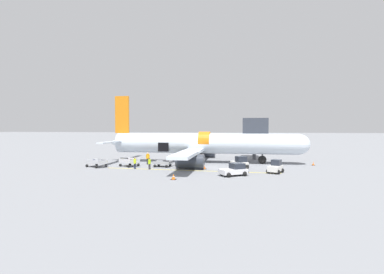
% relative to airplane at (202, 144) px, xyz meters
% --- Properties ---
extents(ground_plane, '(500.00, 500.00, 0.00)m').
position_rel_airplane_xyz_m(ground_plane, '(1.24, -5.69, -2.89)').
color(ground_plane, slate).
extents(apron_marking_line, '(23.04, 1.22, 0.01)m').
position_rel_airplane_xyz_m(apron_marking_line, '(-0.41, -8.75, -2.88)').
color(apron_marking_line, yellow).
rests_on(apron_marking_line, ground_plane).
extents(jet_bridge_stub, '(4.02, 9.48, 7.09)m').
position_rel_airplane_xyz_m(jet_bridge_stub, '(8.38, 5.38, 2.30)').
color(jet_bridge_stub, '#4C4C51').
rests_on(jet_bridge_stub, ground_plane).
extents(airplane, '(32.07, 29.54, 10.74)m').
position_rel_airplane_xyz_m(airplane, '(0.00, 0.00, 0.00)').
color(airplane, silver).
rests_on(airplane, ground_plane).
extents(baggage_tug_lead, '(2.63, 2.94, 1.71)m').
position_rel_airplane_xyz_m(baggage_tug_lead, '(6.07, -5.87, -2.17)').
color(baggage_tug_lead, silver).
rests_on(baggage_tug_lead, ground_plane).
extents(baggage_tug_mid, '(3.58, 3.13, 1.46)m').
position_rel_airplane_xyz_m(baggage_tug_mid, '(5.51, -11.91, -2.24)').
color(baggage_tug_mid, silver).
rests_on(baggage_tug_mid, ground_plane).
extents(baggage_tug_rear, '(2.28, 2.70, 1.63)m').
position_rel_airplane_xyz_m(baggage_tug_rear, '(10.46, -8.96, -2.22)').
color(baggage_tug_rear, silver).
rests_on(baggage_tug_rear, ground_plane).
extents(baggage_cart_loading, '(3.43, 2.11, 0.91)m').
position_rel_airplane_xyz_m(baggage_cart_loading, '(-4.63, -5.90, -2.46)').
color(baggage_cart_loading, '#999BA0').
rests_on(baggage_cart_loading, ground_plane).
extents(baggage_cart_queued, '(3.52, 2.82, 1.15)m').
position_rel_airplane_xyz_m(baggage_cart_queued, '(-9.49, -6.32, -2.31)').
color(baggage_cart_queued, silver).
rests_on(baggage_cart_queued, ground_plane).
extents(baggage_cart_empty, '(3.96, 2.84, 1.09)m').
position_rel_airplane_xyz_m(baggage_cart_empty, '(-13.73, -7.81, -2.31)').
color(baggage_cart_empty, '#B7BABF').
rests_on(baggage_cart_empty, ground_plane).
extents(ground_crew_loader_a, '(0.43, 0.62, 1.79)m').
position_rel_airplane_xyz_m(ground_crew_loader_a, '(-0.56, -5.21, -1.94)').
color(ground_crew_loader_a, '#2D2D33').
rests_on(ground_crew_loader_a, ground_plane).
extents(ground_crew_loader_b, '(0.56, 0.62, 1.84)m').
position_rel_airplane_xyz_m(ground_crew_loader_b, '(-1.57, -3.23, -1.92)').
color(ground_crew_loader_b, '#2D2D33').
rests_on(ground_crew_loader_b, ground_plane).
extents(ground_crew_driver, '(0.41, 0.54, 1.55)m').
position_rel_airplane_xyz_m(ground_crew_driver, '(-7.90, -8.52, -2.07)').
color(ground_crew_driver, '#1E2338').
rests_on(ground_crew_driver, ground_plane).
extents(ground_crew_supervisor, '(0.62, 0.50, 1.77)m').
position_rel_airplane_xyz_m(ground_crew_supervisor, '(-2.92, -3.06, -1.96)').
color(ground_crew_supervisor, '#1E2338').
rests_on(ground_crew_supervisor, ground_plane).
extents(ground_crew_helper, '(0.64, 0.52, 1.83)m').
position_rel_airplane_xyz_m(ground_crew_helper, '(-7.69, -3.66, -1.93)').
color(ground_crew_helper, '#2D2D33').
rests_on(ground_crew_helper, ground_plane).
extents(ground_crew_marshal, '(0.40, 0.54, 1.55)m').
position_rel_airplane_xyz_m(ground_crew_marshal, '(-5.80, -8.68, -2.07)').
color(ground_crew_marshal, '#2D2D33').
rests_on(ground_crew_marshal, ground_plane).
extents(safety_cone_nose, '(0.47, 0.47, 0.56)m').
position_rel_airplane_xyz_m(safety_cone_nose, '(16.69, -0.60, -2.63)').
color(safety_cone_nose, black).
rests_on(safety_cone_nose, ground_plane).
extents(safety_cone_engine_left, '(0.60, 0.60, 0.61)m').
position_rel_airplane_xyz_m(safety_cone_engine_left, '(-0.86, -15.61, -2.61)').
color(safety_cone_engine_left, black).
rests_on(safety_cone_engine_left, ground_plane).
extents(safety_cone_wingtip, '(0.64, 0.64, 0.76)m').
position_rel_airplane_xyz_m(safety_cone_wingtip, '(1.35, -7.17, -2.53)').
color(safety_cone_wingtip, black).
rests_on(safety_cone_wingtip, ground_plane).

